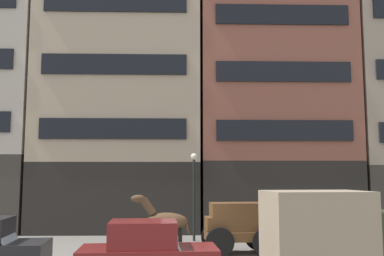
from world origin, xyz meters
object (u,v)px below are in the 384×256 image
at_px(cargo_wagon, 238,224).
at_px(delivery_truck_near, 337,234).
at_px(streetlamp_curbside, 194,184).
at_px(draft_horse, 164,221).
at_px(fire_hydrant_curbside, 299,230).
at_px(sedan_parked_curb, 147,255).

xyz_separation_m(cargo_wagon, delivery_truck_near, (2.11, -5.01, 0.28)).
height_order(cargo_wagon, streetlamp_curbside, streetlamp_curbside).
height_order(draft_horse, fire_hydrant_curbside, draft_horse).
height_order(sedan_parked_curb, streetlamp_curbside, streetlamp_curbside).
xyz_separation_m(sedan_parked_curb, streetlamp_curbside, (1.54, 8.71, 1.76)).
xyz_separation_m(sedan_parked_curb, fire_hydrant_curbside, (6.68, 9.29, -0.49)).
xyz_separation_m(draft_horse, streetlamp_curbside, (1.31, 3.36, 1.40)).
distance_m(cargo_wagon, streetlamp_curbside, 4.04).
bearing_deg(draft_horse, cargo_wagon, 0.06).
bearing_deg(cargo_wagon, delivery_truck_near, -67.17).
distance_m(streetlamp_curbside, fire_hydrant_curbside, 5.64).
height_order(delivery_truck_near, fire_hydrant_curbside, delivery_truck_near).
distance_m(sedan_parked_curb, streetlamp_curbside, 9.02).
relative_size(sedan_parked_curb, fire_hydrant_curbside, 4.56).
relative_size(sedan_parked_curb, streetlamp_curbside, 0.92).
height_order(sedan_parked_curb, fire_hydrant_curbside, sedan_parked_curb).
distance_m(delivery_truck_near, sedan_parked_curb, 5.33).
xyz_separation_m(delivery_truck_near, fire_hydrant_curbside, (1.39, 8.95, -1.00)).
relative_size(cargo_wagon, streetlamp_curbside, 0.73).
xyz_separation_m(draft_horse, sedan_parked_curb, (-0.24, -5.35, -0.36)).
height_order(delivery_truck_near, streetlamp_curbside, streetlamp_curbside).
bearing_deg(delivery_truck_near, cargo_wagon, 112.83).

